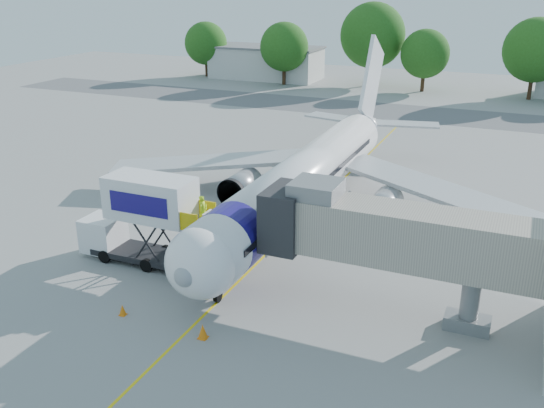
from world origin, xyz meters
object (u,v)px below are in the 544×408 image
at_px(jet_bridge, 382,233).
at_px(ground_tug, 76,351).
at_px(aircraft, 307,176).
at_px(catering_hiloader, 143,220).

height_order(jet_bridge, ground_tug, jet_bridge).
xyz_separation_m(aircraft, ground_tug, (-3.14, -21.02, -2.29)).
relative_size(catering_hiloader, ground_tug, 2.63).
bearing_deg(jet_bridge, aircraft, 125.70).
relative_size(aircraft, jet_bridge, 2.71).
distance_m(jet_bridge, ground_tug, 15.35).
bearing_deg(aircraft, catering_hiloader, -119.39).
height_order(catering_hiloader, ground_tug, catering_hiloader).
bearing_deg(ground_tug, aircraft, 77.88).
bearing_deg(jet_bridge, catering_hiloader, -179.99).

